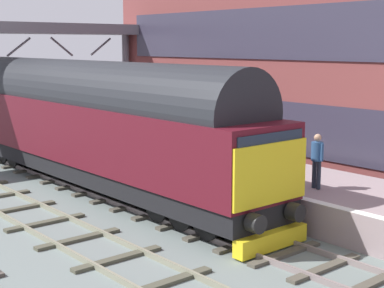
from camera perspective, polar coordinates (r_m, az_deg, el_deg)
ground_plane at (r=16.74m, az=2.64°, el=-8.58°), size 140.00×140.00×0.00m
track_main at (r=16.72m, az=2.64°, el=-8.40°), size 2.50×60.00×0.15m
track_adjacent_west at (r=14.75m, az=-7.24°, el=-10.99°), size 2.50×60.00×0.15m
station_platform at (r=19.14m, az=10.59°, el=-4.83°), size 4.00×44.00×1.01m
diesel_locomotive at (r=21.76m, az=-10.05°, el=2.25°), size 2.74×18.31×4.68m
waiting_passenger at (r=17.65m, az=12.10°, el=-1.15°), size 0.40×0.50×1.64m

